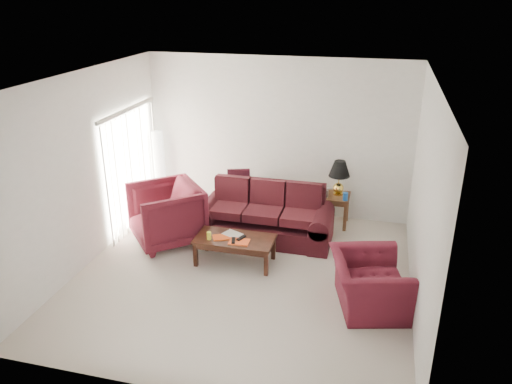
% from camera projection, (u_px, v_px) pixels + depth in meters
% --- Properties ---
extents(floor, '(5.00, 5.00, 0.00)m').
position_uv_depth(floor, '(242.00, 275.00, 7.69)').
color(floor, '#BCB0A0').
rests_on(floor, ground).
extents(blinds, '(0.10, 2.00, 2.16)m').
position_uv_depth(blinds, '(132.00, 169.00, 9.00)').
color(blinds, silver).
rests_on(blinds, ground).
extents(sofa, '(2.36, 1.08, 0.95)m').
position_uv_depth(sofa, '(265.00, 214.00, 8.65)').
color(sofa, black).
rests_on(sofa, ground).
extents(throw_pillow, '(0.47, 0.33, 0.44)m').
position_uv_depth(throw_pillow, '(239.00, 180.00, 9.43)').
color(throw_pillow, black).
rests_on(throw_pillow, sofa).
extents(end_table, '(0.55, 0.55, 0.59)m').
position_uv_depth(end_table, '(334.00, 210.00, 9.24)').
color(end_table, '#4C2F1A').
rests_on(end_table, ground).
extents(table_lamp, '(0.51, 0.51, 0.65)m').
position_uv_depth(table_lamp, '(339.00, 178.00, 9.05)').
color(table_lamp, gold).
rests_on(table_lamp, end_table).
extents(clock, '(0.14, 0.08, 0.13)m').
position_uv_depth(clock, '(324.00, 193.00, 9.04)').
color(clock, silver).
rests_on(clock, end_table).
extents(blue_canister, '(0.12, 0.12, 0.14)m').
position_uv_depth(blue_canister, '(345.00, 196.00, 8.89)').
color(blue_canister, '#164993').
rests_on(blue_canister, end_table).
extents(picture_frame, '(0.18, 0.19, 0.05)m').
position_uv_depth(picture_frame, '(328.00, 188.00, 9.24)').
color(picture_frame, '#B4B4B8').
rests_on(picture_frame, end_table).
extents(floor_lamp, '(0.33, 0.33, 1.56)m').
position_uv_depth(floor_lamp, '(159.00, 169.00, 9.90)').
color(floor_lamp, silver).
rests_on(floor_lamp, ground).
extents(armchair_left, '(1.58, 1.58, 1.03)m').
position_uv_depth(armchair_left, '(166.00, 214.00, 8.54)').
color(armchair_left, '#47101A').
rests_on(armchair_left, ground).
extents(armchair_right, '(1.23, 1.33, 0.73)m').
position_uv_depth(armchair_right, '(368.00, 283.00, 6.82)').
color(armchair_right, '#49111C').
rests_on(armchair_right, ground).
extents(coffee_table, '(1.38, 0.97, 0.44)m').
position_uv_depth(coffee_table, '(235.00, 250.00, 7.97)').
color(coffee_table, black).
rests_on(coffee_table, ground).
extents(magazine_red, '(0.34, 0.31, 0.02)m').
position_uv_depth(magazine_red, '(222.00, 237.00, 7.90)').
color(magazine_red, '#D94815').
rests_on(magazine_red, coffee_table).
extents(magazine_white, '(0.36, 0.32, 0.02)m').
position_uv_depth(magazine_white, '(232.00, 234.00, 7.99)').
color(magazine_white, silver).
rests_on(magazine_white, coffee_table).
extents(magazine_orange, '(0.32, 0.25, 0.02)m').
position_uv_depth(magazine_orange, '(239.00, 242.00, 7.76)').
color(magazine_orange, '#E94B1B').
rests_on(magazine_orange, coffee_table).
extents(remote_a, '(0.10, 0.20, 0.02)m').
position_uv_depth(remote_a, '(233.00, 240.00, 7.75)').
color(remote_a, black).
rests_on(remote_a, coffee_table).
extents(remote_b, '(0.12, 0.20, 0.02)m').
position_uv_depth(remote_b, '(241.00, 238.00, 7.83)').
color(remote_b, black).
rests_on(remote_b, coffee_table).
extents(yellow_glass, '(0.07, 0.07, 0.12)m').
position_uv_depth(yellow_glass, '(209.00, 236.00, 7.83)').
color(yellow_glass, yellow).
rests_on(yellow_glass, coffee_table).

